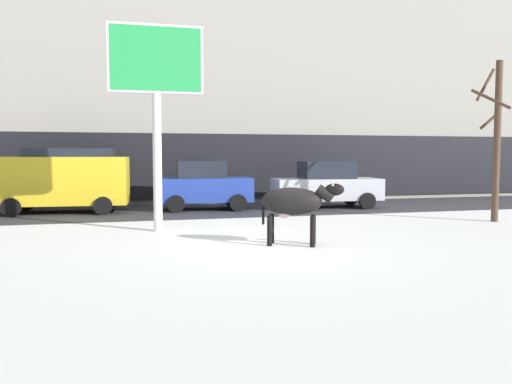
{
  "coord_description": "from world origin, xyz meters",
  "views": [
    {
      "loc": [
        -3.15,
        -10.71,
        2.08
      ],
      "look_at": [
        0.32,
        2.37,
        1.1
      ],
      "focal_mm": 35.74,
      "sensor_mm": 36.0,
      "label": 1
    }
  ],
  "objects_px": {
    "pedestrian_near_billboard": "(142,183)",
    "pedestrian_by_cars": "(327,180)",
    "cow_black": "(295,202)",
    "car_silver_sedan": "(326,185)",
    "car_blue_hatchback": "(204,185)",
    "bare_tree_right_lot": "(496,136)",
    "car_yellow_van": "(63,179)",
    "billboard": "(156,72)"
  },
  "relations": [
    {
      "from": "car_blue_hatchback",
      "to": "pedestrian_by_cars",
      "type": "distance_m",
      "value": 7.21
    },
    {
      "from": "car_silver_sedan",
      "to": "pedestrian_near_billboard",
      "type": "bearing_deg",
      "value": 151.81
    },
    {
      "from": "pedestrian_near_billboard",
      "to": "car_silver_sedan",
      "type": "bearing_deg",
      "value": -28.19
    },
    {
      "from": "billboard",
      "to": "bare_tree_right_lot",
      "type": "distance_m",
      "value": 10.49
    },
    {
      "from": "pedestrian_by_cars",
      "to": "bare_tree_right_lot",
      "type": "xyz_separation_m",
      "value": [
        1.8,
        -9.06,
        1.78
      ]
    },
    {
      "from": "cow_black",
      "to": "billboard",
      "type": "height_order",
      "value": "billboard"
    },
    {
      "from": "cow_black",
      "to": "billboard",
      "type": "bearing_deg",
      "value": 133.64
    },
    {
      "from": "cow_black",
      "to": "car_yellow_van",
      "type": "xyz_separation_m",
      "value": [
        -5.88,
        8.43,
        0.25
      ]
    },
    {
      "from": "pedestrian_by_cars",
      "to": "pedestrian_near_billboard",
      "type": "bearing_deg",
      "value": 180.0
    },
    {
      "from": "car_yellow_van",
      "to": "pedestrian_near_billboard",
      "type": "height_order",
      "value": "car_yellow_van"
    },
    {
      "from": "billboard",
      "to": "pedestrian_near_billboard",
      "type": "xyz_separation_m",
      "value": [
        -0.08,
        8.42,
        -3.43
      ]
    },
    {
      "from": "cow_black",
      "to": "car_yellow_van",
      "type": "relative_size",
      "value": 0.4
    },
    {
      "from": "cow_black",
      "to": "car_blue_hatchback",
      "type": "xyz_separation_m",
      "value": [
        -0.79,
        8.19,
        -0.07
      ]
    },
    {
      "from": "cow_black",
      "to": "car_silver_sedan",
      "type": "height_order",
      "value": "car_silver_sedan"
    },
    {
      "from": "car_yellow_van",
      "to": "pedestrian_near_billboard",
      "type": "distance_m",
      "value": 4.21
    },
    {
      "from": "car_blue_hatchback",
      "to": "car_silver_sedan",
      "type": "height_order",
      "value": "car_blue_hatchback"
    },
    {
      "from": "car_yellow_van",
      "to": "bare_tree_right_lot",
      "type": "distance_m",
      "value": 14.69
    },
    {
      "from": "billboard",
      "to": "car_silver_sedan",
      "type": "bearing_deg",
      "value": 34.13
    },
    {
      "from": "billboard",
      "to": "bare_tree_right_lot",
      "type": "relative_size",
      "value": 1.11
    },
    {
      "from": "cow_black",
      "to": "pedestrian_near_billboard",
      "type": "xyz_separation_m",
      "value": [
        -2.98,
        11.46,
        -0.11
      ]
    },
    {
      "from": "car_yellow_van",
      "to": "pedestrian_by_cars",
      "type": "bearing_deg",
      "value": 14.76
    },
    {
      "from": "cow_black",
      "to": "pedestrian_near_billboard",
      "type": "distance_m",
      "value": 11.84
    },
    {
      "from": "car_yellow_van",
      "to": "car_blue_hatchback",
      "type": "height_order",
      "value": "car_yellow_van"
    },
    {
      "from": "car_silver_sedan",
      "to": "bare_tree_right_lot",
      "type": "bearing_deg",
      "value": -57.17
    },
    {
      "from": "pedestrian_near_billboard",
      "to": "pedestrian_by_cars",
      "type": "bearing_deg",
      "value": 0.0
    },
    {
      "from": "pedestrian_near_billboard",
      "to": "car_blue_hatchback",
      "type": "bearing_deg",
      "value": -56.27
    },
    {
      "from": "car_blue_hatchback",
      "to": "car_silver_sedan",
      "type": "distance_m",
      "value": 4.82
    },
    {
      "from": "pedestrian_near_billboard",
      "to": "bare_tree_right_lot",
      "type": "bearing_deg",
      "value": -41.02
    },
    {
      "from": "bare_tree_right_lot",
      "to": "car_yellow_van",
      "type": "bearing_deg",
      "value": 155.64
    },
    {
      "from": "car_blue_hatchback",
      "to": "pedestrian_near_billboard",
      "type": "bearing_deg",
      "value": 123.73
    },
    {
      "from": "pedestrian_by_cars",
      "to": "billboard",
      "type": "bearing_deg",
      "value": -135.37
    },
    {
      "from": "pedestrian_near_billboard",
      "to": "bare_tree_right_lot",
      "type": "xyz_separation_m",
      "value": [
        10.42,
        -9.06,
        1.78
      ]
    },
    {
      "from": "car_yellow_van",
      "to": "bare_tree_right_lot",
      "type": "relative_size",
      "value": 0.95
    },
    {
      "from": "cow_black",
      "to": "bare_tree_right_lot",
      "type": "xyz_separation_m",
      "value": [
        7.44,
        2.4,
        1.67
      ]
    },
    {
      "from": "cow_black",
      "to": "billboard",
      "type": "relative_size",
      "value": 0.34
    },
    {
      "from": "cow_black",
      "to": "pedestrian_by_cars",
      "type": "height_order",
      "value": "pedestrian_by_cars"
    },
    {
      "from": "cow_black",
      "to": "car_blue_hatchback",
      "type": "bearing_deg",
      "value": 95.52
    },
    {
      "from": "pedestrian_near_billboard",
      "to": "bare_tree_right_lot",
      "type": "distance_m",
      "value": 13.92
    },
    {
      "from": "cow_black",
      "to": "bare_tree_right_lot",
      "type": "height_order",
      "value": "bare_tree_right_lot"
    },
    {
      "from": "billboard",
      "to": "pedestrian_by_cars",
      "type": "height_order",
      "value": "billboard"
    },
    {
      "from": "cow_black",
      "to": "car_blue_hatchback",
      "type": "distance_m",
      "value": 8.23
    },
    {
      "from": "car_blue_hatchback",
      "to": "pedestrian_by_cars",
      "type": "xyz_separation_m",
      "value": [
        6.43,
        3.27,
        -0.05
      ]
    }
  ]
}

